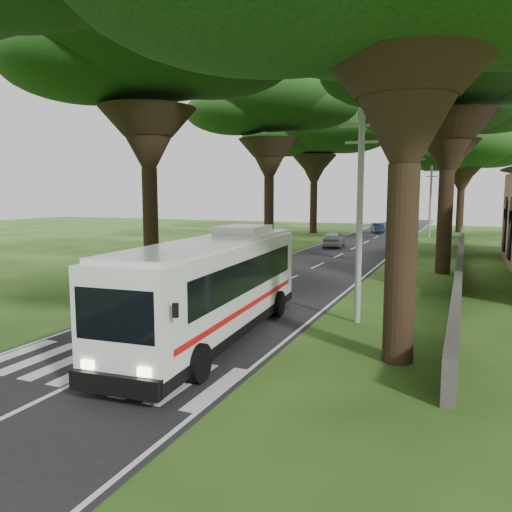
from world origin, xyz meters
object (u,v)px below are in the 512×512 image
at_px(coach_bus, 215,286).
at_px(distant_car_c, 396,225).
at_px(pole_mid, 413,204).
at_px(distant_car_b, 378,228).
at_px(pedestrian, 196,262).
at_px(distant_car_a, 334,239).
at_px(pole_near, 360,214).
at_px(pole_far, 430,200).

height_order(coach_bus, distant_car_c, coach_bus).
relative_size(pole_mid, distant_car_b, 2.17).
relative_size(distant_car_c, pedestrian, 3.38).
distance_m(pole_mid, distant_car_a, 10.31).
height_order(pole_mid, distant_car_c, pole_mid).
xyz_separation_m(pole_mid, pedestrian, (-11.30, -12.51, -3.41)).
bearing_deg(pedestrian, coach_bus, -140.02).
relative_size(pole_near, pole_mid, 1.00).
bearing_deg(pedestrian, pole_far, -11.43).
bearing_deg(distant_car_b, coach_bus, -106.76).
height_order(pole_far, pedestrian, pole_far).
xyz_separation_m(pole_near, distant_car_a, (-7.44, 26.28, -3.40)).
bearing_deg(distant_car_c, pole_near, 83.42).
bearing_deg(distant_car_a, coach_bus, 89.55).
bearing_deg(pole_mid, distant_car_a, 139.85).
relative_size(pole_mid, pedestrian, 5.19).
xyz_separation_m(pole_far, coach_bus, (-4.06, -43.99, -2.35)).
distance_m(pole_mid, pole_far, 20.00).
height_order(pole_near, pedestrian, pole_near).
bearing_deg(distant_car_b, pole_far, -54.94).
distance_m(distant_car_a, pedestrian, 19.18).
bearing_deg(pole_near, distant_car_c, 95.55).
height_order(pole_near, coach_bus, pole_near).
relative_size(distant_car_b, pedestrian, 2.39).
bearing_deg(pole_near, pole_far, 90.00).
relative_size(pole_near, distant_car_b, 2.17).
relative_size(coach_bus, distant_car_c, 2.24).
xyz_separation_m(pole_mid, coach_bus, (-4.06, -23.99, -2.35)).
bearing_deg(distant_car_a, distant_car_b, -100.10).
xyz_separation_m(distant_car_c, pedestrian, (-6.60, -40.91, -0.01)).
bearing_deg(distant_car_b, pole_near, -101.35).
relative_size(distant_car_a, distant_car_b, 1.19).
xyz_separation_m(distant_car_a, pedestrian, (-3.86, -18.78, -0.01)).
height_order(distant_car_b, pedestrian, pedestrian).
bearing_deg(coach_bus, pedestrian, 118.22).
relative_size(pole_far, coach_bus, 0.69).
distance_m(pole_mid, distant_car_b, 25.61).
height_order(distant_car_b, distant_car_c, distant_car_c).
height_order(pole_far, distant_car_b, pole_far).
bearing_deg(coach_bus, pole_near, 40.47).
xyz_separation_m(pole_mid, pole_far, (0.00, 20.00, 0.00)).
relative_size(distant_car_b, distant_car_c, 0.71).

